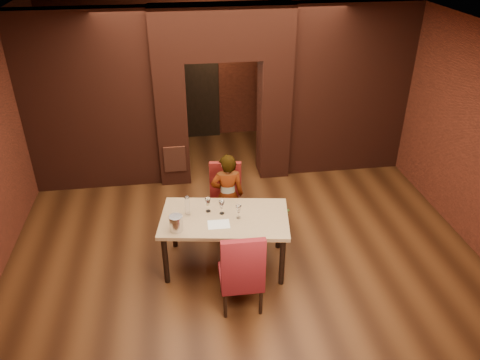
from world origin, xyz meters
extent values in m
plane|color=#4A2712|center=(0.00, 0.00, 0.00)|extent=(8.00, 8.00, 0.00)
cube|color=silver|center=(0.00, 0.00, 3.20)|extent=(7.00, 8.00, 0.04)
cube|color=maroon|center=(0.00, 4.00, 1.60)|extent=(7.00, 0.04, 3.20)
cube|color=maroon|center=(3.50, 0.00, 1.60)|extent=(0.04, 8.00, 3.20)
cube|color=maroon|center=(-0.95, 2.00, 1.15)|extent=(0.55, 0.55, 2.30)
cube|color=maroon|center=(0.95, 2.00, 1.15)|extent=(0.55, 0.55, 2.30)
cube|color=maroon|center=(0.00, 2.00, 2.75)|extent=(2.45, 0.55, 0.90)
cube|color=maroon|center=(-2.36, 2.00, 1.60)|extent=(2.28, 0.35, 3.20)
cube|color=maroon|center=(2.36, 2.00, 1.60)|extent=(2.28, 0.35, 3.20)
cube|color=#98452C|center=(-0.95, 1.71, 0.55)|extent=(0.40, 0.03, 0.50)
cube|color=black|center=(-0.40, 3.94, 1.05)|extent=(0.90, 0.08, 2.10)
cube|color=black|center=(-0.40, 3.90, 1.05)|extent=(1.02, 0.04, 2.22)
cube|color=#A88256|center=(-0.30, -0.71, 0.41)|extent=(1.90, 1.26, 0.83)
cube|color=maroon|center=(-0.19, 0.16, 0.56)|extent=(0.57, 0.57, 1.11)
cube|color=maroon|center=(-0.20, -1.53, 0.59)|extent=(0.55, 0.55, 1.19)
imported|color=white|center=(-0.17, 0.04, 0.71)|extent=(0.52, 0.34, 1.41)
cube|color=white|center=(-0.40, -0.88, 0.83)|extent=(0.30, 0.22, 0.00)
cylinder|color=silver|center=(-0.97, -0.93, 0.94)|extent=(0.18, 0.18, 0.22)
cylinder|color=white|center=(-0.80, -0.58, 0.98)|extent=(0.07, 0.07, 0.30)
imported|color=#386A25|center=(0.67, 0.13, 0.19)|extent=(0.35, 0.31, 0.39)
camera|label=1|loc=(-0.87, -6.07, 4.48)|focal=35.00mm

